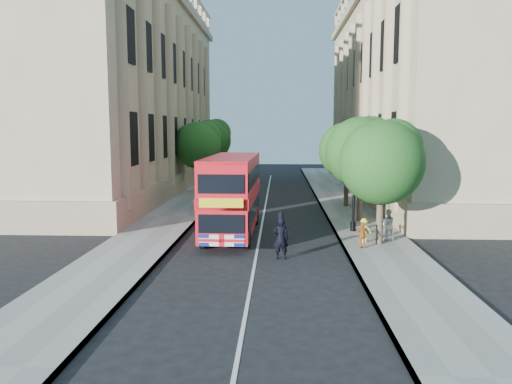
# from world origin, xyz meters

# --- Properties ---
(ground) EXTENTS (120.00, 120.00, 0.00)m
(ground) POSITION_xyz_m (0.00, 0.00, 0.00)
(ground) COLOR black
(ground) RESTS_ON ground
(pavement_right) EXTENTS (3.50, 80.00, 0.12)m
(pavement_right) POSITION_xyz_m (5.75, 10.00, 0.06)
(pavement_right) COLOR gray
(pavement_right) RESTS_ON ground
(pavement_left) EXTENTS (3.50, 80.00, 0.12)m
(pavement_left) POSITION_xyz_m (-5.75, 10.00, 0.06)
(pavement_left) COLOR gray
(pavement_left) RESTS_ON ground
(building_right) EXTENTS (12.00, 38.00, 18.00)m
(building_right) POSITION_xyz_m (13.80, 24.00, 9.00)
(building_right) COLOR tan
(building_right) RESTS_ON ground
(building_left) EXTENTS (12.00, 38.00, 18.00)m
(building_left) POSITION_xyz_m (-13.80, 24.00, 9.00)
(building_left) COLOR tan
(building_left) RESTS_ON ground
(tree_right_near) EXTENTS (4.00, 4.00, 6.08)m
(tree_right_near) POSITION_xyz_m (5.84, 3.03, 4.25)
(tree_right_near) COLOR #473828
(tree_right_near) RESTS_ON ground
(tree_right_mid) EXTENTS (4.20, 4.20, 6.37)m
(tree_right_mid) POSITION_xyz_m (5.84, 9.03, 4.45)
(tree_right_mid) COLOR #473828
(tree_right_mid) RESTS_ON ground
(tree_right_far) EXTENTS (4.00, 4.00, 6.15)m
(tree_right_far) POSITION_xyz_m (5.84, 15.03, 4.31)
(tree_right_far) COLOR #473828
(tree_right_far) RESTS_ON ground
(tree_left_far) EXTENTS (4.00, 4.00, 6.30)m
(tree_left_far) POSITION_xyz_m (-5.96, 22.03, 4.44)
(tree_left_far) COLOR #473828
(tree_left_far) RESTS_ON ground
(tree_left_back) EXTENTS (4.20, 4.20, 6.65)m
(tree_left_back) POSITION_xyz_m (-5.96, 30.03, 4.71)
(tree_left_back) COLOR #473828
(tree_left_back) RESTS_ON ground
(lamp_post) EXTENTS (0.32, 0.32, 5.16)m
(lamp_post) POSITION_xyz_m (5.00, 6.00, 2.51)
(lamp_post) COLOR black
(lamp_post) RESTS_ON pavement_right
(double_decker_bus) EXTENTS (2.53, 8.91, 4.09)m
(double_decker_bus) POSITION_xyz_m (-1.45, 5.23, 2.26)
(double_decker_bus) COLOR red
(double_decker_bus) RESTS_ON ground
(box_van) EXTENTS (2.29, 5.36, 3.04)m
(box_van) POSITION_xyz_m (-2.90, 14.60, 1.49)
(box_van) COLOR black
(box_van) RESTS_ON ground
(police_constable) EXTENTS (0.68, 0.46, 1.80)m
(police_constable) POSITION_xyz_m (1.09, 0.40, 0.90)
(police_constable) COLOR black
(police_constable) RESTS_ON ground
(woman_pedestrian) EXTENTS (0.79, 0.63, 1.54)m
(woman_pedestrian) POSITION_xyz_m (6.36, 3.82, 0.89)
(woman_pedestrian) COLOR silver
(woman_pedestrian) RESTS_ON pavement_right
(child_a) EXTENTS (0.77, 0.48, 1.22)m
(child_a) POSITION_xyz_m (4.85, 2.06, 0.73)
(child_a) COLOR #C26322
(child_a) RESTS_ON pavement_right
(child_b) EXTENTS (0.84, 0.61, 1.17)m
(child_b) POSITION_xyz_m (5.13, 3.31, 0.71)
(child_b) COLOR #D3CA48
(child_b) RESTS_ON pavement_right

